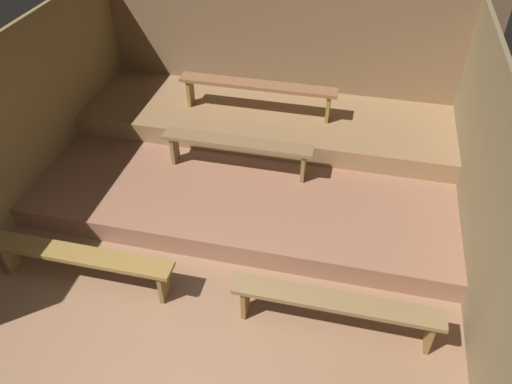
# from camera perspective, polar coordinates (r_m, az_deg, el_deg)

# --- Properties ---
(ground) EXTENTS (6.39, 5.94, 0.08)m
(ground) POSITION_cam_1_polar(r_m,az_deg,el_deg) (6.88, -1.85, -2.70)
(ground) COLOR #8C6549
(wall_back) EXTENTS (6.39, 0.06, 2.29)m
(wall_back) POSITION_cam_1_polar(r_m,az_deg,el_deg) (8.38, 2.60, 15.23)
(wall_back) COLOR olive
(wall_back) RESTS_ON ground
(wall_left) EXTENTS (0.06, 5.94, 2.29)m
(wall_left) POSITION_cam_1_polar(r_m,az_deg,el_deg) (7.32, -24.22, 7.82)
(wall_left) COLOR olive
(wall_left) RESTS_ON ground
(wall_right) EXTENTS (0.06, 5.94, 2.29)m
(wall_right) POSITION_cam_1_polar(r_m,az_deg,el_deg) (6.17, 24.23, 1.69)
(wall_right) COLOR olive
(wall_right) RESTS_ON ground
(platform_lower) EXTENTS (5.59, 3.47, 0.29)m
(platform_lower) POSITION_cam_1_polar(r_m,az_deg,el_deg) (7.39, -0.25, 2.61)
(platform_lower) COLOR #95634A
(platform_lower) RESTS_ON ground
(platform_middle) EXTENTS (5.59, 1.65, 0.29)m
(platform_middle) POSITION_cam_1_polar(r_m,az_deg,el_deg) (7.96, 1.26, 8.14)
(platform_middle) COLOR #926E48
(platform_middle) RESTS_ON platform_lower
(bench_floor_left) EXTENTS (2.16, 0.26, 0.48)m
(bench_floor_left) POSITION_cam_1_polar(r_m,az_deg,el_deg) (6.05, -19.09, -7.06)
(bench_floor_left) COLOR olive
(bench_floor_left) RESTS_ON ground
(bench_floor_right) EXTENTS (2.16, 0.26, 0.48)m
(bench_floor_right) POSITION_cam_1_polar(r_m,az_deg,el_deg) (5.37, 8.99, -12.42)
(bench_floor_right) COLOR olive
(bench_floor_right) RESTS_ON ground
(bench_lower_center) EXTENTS (2.08, 0.26, 0.48)m
(bench_lower_center) POSITION_cam_1_polar(r_m,az_deg,el_deg) (6.92, -2.12, 5.20)
(bench_lower_center) COLOR olive
(bench_lower_center) RESTS_ON platform_lower
(bench_middle_center) EXTENTS (2.37, 0.26, 0.48)m
(bench_middle_center) POSITION_cam_1_polar(r_m,az_deg,el_deg) (7.68, 0.18, 11.59)
(bench_middle_center) COLOR #915F3C
(bench_middle_center) RESTS_ON platform_middle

